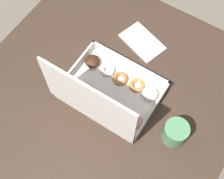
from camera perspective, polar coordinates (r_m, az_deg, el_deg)
ground_plane at (r=1.76m, az=-0.85°, el=-10.76°), size 8.00×8.00×0.00m
dining_table at (r=1.18m, az=-1.24°, el=-3.01°), size 0.91×0.96×0.71m
donut_box at (r=1.03m, az=-1.14°, el=-0.55°), size 0.32×0.25×0.26m
coffee_mug at (r=1.01m, az=11.50°, el=-7.72°), size 0.08×0.08×0.08m
paper_napkin at (r=1.20m, az=5.44°, el=8.73°), size 0.19×0.15×0.01m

